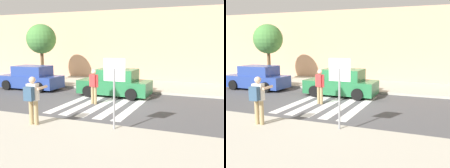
# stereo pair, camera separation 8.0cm
# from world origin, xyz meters

# --- Properties ---
(ground_plane) EXTENTS (120.00, 120.00, 0.00)m
(ground_plane) POSITION_xyz_m (0.00, 0.00, 0.00)
(ground_plane) COLOR #4C4C4F
(sidewalk_near) EXTENTS (60.00, 6.00, 0.14)m
(sidewalk_near) POSITION_xyz_m (0.00, -6.20, 0.07)
(sidewalk_near) COLOR #B2AD9E
(sidewalk_near) RESTS_ON ground
(sidewalk_far) EXTENTS (60.00, 4.80, 0.14)m
(sidewalk_far) POSITION_xyz_m (0.00, 6.00, 0.07)
(sidewalk_far) COLOR #B2AD9E
(sidewalk_far) RESTS_ON ground
(building_facade_far) EXTENTS (56.00, 4.00, 5.62)m
(building_facade_far) POSITION_xyz_m (0.00, 10.40, 2.81)
(building_facade_far) COLOR tan
(building_facade_far) RESTS_ON ground
(crosswalk_stripe_0) EXTENTS (0.44, 5.20, 0.01)m
(crosswalk_stripe_0) POSITION_xyz_m (-1.60, 0.20, 0.00)
(crosswalk_stripe_0) COLOR silver
(crosswalk_stripe_0) RESTS_ON ground
(crosswalk_stripe_1) EXTENTS (0.44, 5.20, 0.01)m
(crosswalk_stripe_1) POSITION_xyz_m (-0.80, 0.20, 0.00)
(crosswalk_stripe_1) COLOR silver
(crosswalk_stripe_1) RESTS_ON ground
(crosswalk_stripe_2) EXTENTS (0.44, 5.20, 0.01)m
(crosswalk_stripe_2) POSITION_xyz_m (0.00, 0.20, 0.00)
(crosswalk_stripe_2) COLOR silver
(crosswalk_stripe_2) RESTS_ON ground
(crosswalk_stripe_3) EXTENTS (0.44, 5.20, 0.01)m
(crosswalk_stripe_3) POSITION_xyz_m (0.80, 0.20, 0.00)
(crosswalk_stripe_3) COLOR silver
(crosswalk_stripe_3) RESTS_ON ground
(crosswalk_stripe_4) EXTENTS (0.44, 5.20, 0.01)m
(crosswalk_stripe_4) POSITION_xyz_m (1.60, 0.20, 0.00)
(crosswalk_stripe_4) COLOR silver
(crosswalk_stripe_4) RESTS_ON ground
(stop_sign) EXTENTS (0.76, 0.08, 2.39)m
(stop_sign) POSITION_xyz_m (2.03, -3.59, 1.88)
(stop_sign) COLOR gray
(stop_sign) RESTS_ON sidewalk_near
(photographer_with_backpack) EXTENTS (0.62, 0.87, 1.72)m
(photographer_with_backpack) POSITION_xyz_m (-0.81, -4.23, 1.17)
(photographer_with_backpack) COLOR tan
(photographer_with_backpack) RESTS_ON sidewalk_near
(pedestrian_crossing) EXTENTS (0.55, 0.35, 1.72)m
(pedestrian_crossing) POSITION_xyz_m (-0.45, 0.00, 0.97)
(pedestrian_crossing) COLOR tan
(pedestrian_crossing) RESTS_ON ground
(parked_car_blue) EXTENTS (4.10, 1.92, 1.55)m
(parked_car_blue) POSITION_xyz_m (-6.10, 2.30, 0.73)
(parked_car_blue) COLOR #284293
(parked_car_blue) RESTS_ON ground
(parked_car_green) EXTENTS (4.10, 1.92, 1.55)m
(parked_car_green) POSITION_xyz_m (-0.20, 2.30, 0.73)
(parked_car_green) COLOR #236B3D
(parked_car_green) RESTS_ON ground
(street_tree_west) EXTENTS (2.20, 2.20, 4.27)m
(street_tree_west) POSITION_xyz_m (-7.12, 4.90, 3.28)
(street_tree_west) COLOR brown
(street_tree_west) RESTS_ON sidewalk_far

